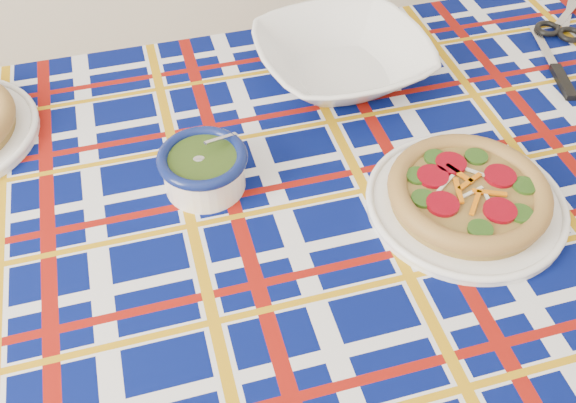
{
  "coord_description": "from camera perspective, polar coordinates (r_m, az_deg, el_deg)",
  "views": [
    {
      "loc": [
        0.18,
        -0.31,
        1.6
      ],
      "look_at": [
        0.32,
        0.37,
        0.86
      ],
      "focal_mm": 40.0,
      "sensor_mm": 36.0,
      "label": 1
    }
  ],
  "objects": [
    {
      "name": "dining_table",
      "position": [
        1.08,
        3.77,
        -4.6
      ],
      "size": [
        1.86,
        1.24,
        0.84
      ],
      "rotation": [
        0.0,
        0.0,
        0.07
      ],
      "color": "brown",
      "rests_on": "floor"
    },
    {
      "name": "tablecloth",
      "position": [
        1.06,
        3.84,
        -3.67
      ],
      "size": [
        1.9,
        1.27,
        0.12
      ],
      "primitive_type": null,
      "rotation": [
        0.0,
        0.0,
        0.07
      ],
      "color": "#040D4E",
      "rests_on": "dining_table"
    },
    {
      "name": "main_focaccia_plate",
      "position": [
        1.04,
        15.76,
        0.76
      ],
      "size": [
        0.38,
        0.38,
        0.06
      ],
      "primitive_type": null,
      "rotation": [
        0.0,
        0.0,
        0.16
      ],
      "color": "olive",
      "rests_on": "tablecloth"
    },
    {
      "name": "pesto_bowl",
      "position": [
        1.04,
        -7.53,
        3.11
      ],
      "size": [
        0.15,
        0.15,
        0.09
      ],
      "primitive_type": null,
      "rotation": [
        0.0,
        0.0,
        -0.0
      ],
      "color": "#20350E",
      "rests_on": "tablecloth"
    },
    {
      "name": "serving_bowl",
      "position": [
        1.27,
        4.82,
        12.53
      ],
      "size": [
        0.37,
        0.37,
        0.08
      ],
      "primitive_type": "imported",
      "rotation": [
        0.0,
        0.0,
        0.15
      ],
      "color": "white",
      "rests_on": "tablecloth"
    },
    {
      "name": "table_knife",
      "position": [
        1.46,
        21.85,
        12.57
      ],
      "size": [
        0.07,
        0.27,
        0.01
      ],
      "primitive_type": null,
      "rotation": [
        0.0,
        0.0,
        1.4
      ],
      "color": "silver",
      "rests_on": "tablecloth"
    },
    {
      "name": "kitchen_scissors",
      "position": [
        1.6,
        23.68,
        15.13
      ],
      "size": [
        0.23,
        0.24,
        0.02
      ],
      "primitive_type": null,
      "rotation": [
        0.0,
        0.0,
        0.85
      ],
      "color": "silver",
      "rests_on": "tablecloth"
    }
  ]
}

